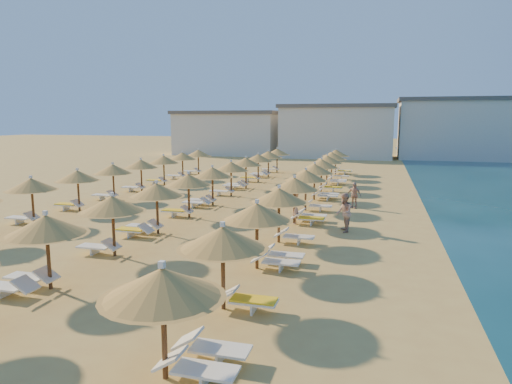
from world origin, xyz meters
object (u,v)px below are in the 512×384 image
(beachgoer_a, at_px, (295,208))
(parasol_row_west, at_px, (212,173))
(parasol_row_east, at_px, (306,176))
(beachgoer_b, at_px, (344,213))
(beachgoer_c, at_px, (354,195))

(beachgoer_a, bearing_deg, parasol_row_west, -135.38)
(parasol_row_east, xyz_separation_m, parasol_row_west, (-5.83, 0.00, 0.00))
(parasol_row_west, bearing_deg, parasol_row_east, 0.00)
(parasol_row_east, relative_size, beachgoer_b, 20.91)
(parasol_row_west, bearing_deg, beachgoer_a, -31.29)
(beachgoer_a, xyz_separation_m, beachgoer_c, (2.70, 5.04, -0.03))
(beachgoer_b, distance_m, beachgoer_c, 6.17)
(beachgoer_a, bearing_deg, beachgoer_b, 52.25)
(beachgoer_b, xyz_separation_m, beachgoer_c, (0.13, 6.16, -0.15))
(parasol_row_east, bearing_deg, parasol_row_west, 180.00)
(parasol_row_east, bearing_deg, beachgoer_b, -61.01)
(parasol_row_east, distance_m, beachgoer_a, 3.76)
(parasol_row_west, distance_m, beachgoer_c, 8.77)
(beachgoer_a, height_order, beachgoer_c, beachgoer_a)
(parasol_row_east, distance_m, beachgoer_b, 5.47)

